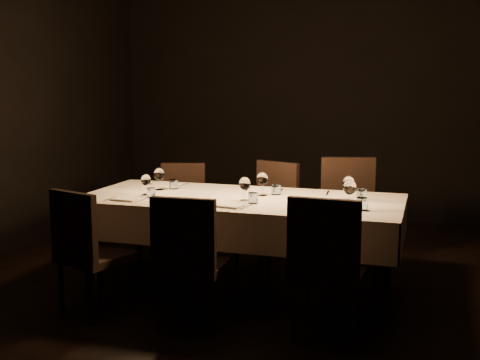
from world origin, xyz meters
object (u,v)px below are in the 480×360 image
(dining_table, at_px, (240,207))
(chair_near_left, at_px, (86,246))
(chair_near_center, at_px, (189,255))
(chair_far_left, at_px, (182,205))
(chair_near_right, at_px, (327,261))
(chair_far_right, at_px, (349,210))
(chair_far_center, at_px, (270,208))

(dining_table, bearing_deg, chair_near_left, -136.45)
(chair_near_center, height_order, chair_far_left, chair_near_center)
(chair_near_right, bearing_deg, chair_near_left, 5.94)
(chair_far_left, bearing_deg, chair_far_right, -17.76)
(chair_near_left, bearing_deg, chair_near_center, -162.34)
(chair_near_left, xyz_separation_m, chair_far_left, (0.04, 1.65, -0.01))
(chair_near_left, relative_size, chair_far_center, 0.97)
(chair_far_right, bearing_deg, chair_near_left, -151.16)
(chair_near_right, xyz_separation_m, chair_far_center, (-0.78, 1.56, -0.01))
(dining_table, bearing_deg, chair_far_left, 135.87)
(dining_table, xyz_separation_m, chair_near_center, (-0.09, -0.84, -0.18))
(dining_table, xyz_separation_m, chair_near_right, (0.82, -0.75, -0.16))
(chair_far_center, distance_m, chair_far_right, 0.72)
(chair_far_left, height_order, chair_far_center, chair_far_center)
(dining_table, relative_size, chair_near_center, 2.74)
(chair_near_right, height_order, chair_far_right, chair_far_right)
(dining_table, bearing_deg, chair_far_center, 87.46)
(chair_far_center, bearing_deg, chair_near_center, -73.25)
(chair_near_right, bearing_deg, dining_table, -39.44)
(chair_near_center, bearing_deg, chair_far_left, -68.10)
(dining_table, xyz_separation_m, chair_near_left, (-0.88, -0.84, -0.18))
(dining_table, distance_m, chair_near_center, 0.86)
(chair_near_right, relative_size, chair_far_center, 1.01)
(dining_table, distance_m, chair_far_center, 0.83)
(chair_near_center, xyz_separation_m, chair_far_right, (0.85, 1.64, 0.04))
(chair_far_right, bearing_deg, chair_far_left, 163.30)
(dining_table, distance_m, chair_near_right, 1.12)
(chair_near_right, bearing_deg, chair_far_left, -40.29)
(chair_near_left, bearing_deg, chair_far_left, -73.38)
(chair_near_left, bearing_deg, chair_far_center, -101.19)
(chair_far_center, bearing_deg, chair_far_left, -159.13)
(chair_near_center, distance_m, chair_far_center, 1.66)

